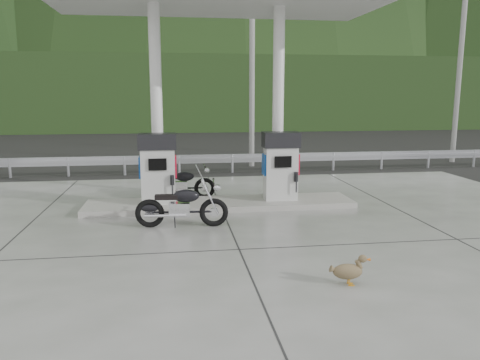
{
  "coord_description": "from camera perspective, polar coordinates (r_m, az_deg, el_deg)",
  "views": [
    {
      "loc": [
        -1.19,
        -9.45,
        2.94
      ],
      "look_at": [
        0.3,
        1.0,
        1.0
      ],
      "focal_mm": 35.0,
      "sensor_mm": 36.0,
      "label": 1
    }
  ],
  "objects": [
    {
      "name": "ground",
      "position": [
        9.97,
        -0.9,
        -6.74
      ],
      "size": [
        160.0,
        160.0,
        0.0
      ],
      "primitive_type": "plane",
      "color": "black",
      "rests_on": "ground"
    },
    {
      "name": "forecourt_apron",
      "position": [
        9.97,
        -0.9,
        -6.68
      ],
      "size": [
        18.0,
        14.0,
        0.02
      ],
      "primitive_type": "cube",
      "color": "slate",
      "rests_on": "ground"
    },
    {
      "name": "pump_island",
      "position": [
        12.35,
        -2.37,
        -2.92
      ],
      "size": [
        7.0,
        1.4,
        0.15
      ],
      "primitive_type": "cube",
      "color": "gray",
      "rests_on": "forecourt_apron"
    },
    {
      "name": "gas_pump_left",
      "position": [
        12.11,
        -9.96,
        1.36
      ],
      "size": [
        0.95,
        0.55,
        1.8
      ],
      "primitive_type": null,
      "color": "silver",
      "rests_on": "pump_island"
    },
    {
      "name": "gas_pump_right",
      "position": [
        12.42,
        4.97,
        1.71
      ],
      "size": [
        0.95,
        0.55,
        1.8
      ],
      "primitive_type": null,
      "color": "silver",
      "rests_on": "pump_island"
    },
    {
      "name": "canopy_column_left",
      "position": [
        12.36,
        -10.14,
        9.0
      ],
      "size": [
        0.3,
        0.3,
        5.0
      ],
      "primitive_type": "cylinder",
      "color": "white",
      "rests_on": "pump_island"
    },
    {
      "name": "canopy_column_right",
      "position": [
        12.67,
        4.67,
        9.15
      ],
      "size": [
        0.3,
        0.3,
        5.0
      ],
      "primitive_type": "cylinder",
      "color": "white",
      "rests_on": "pump_island"
    },
    {
      "name": "guardrail",
      "position": [
        17.64,
        -4.19,
        3.11
      ],
      "size": [
        26.0,
        0.16,
        1.42
      ],
      "primitive_type": null,
      "color": "#ADAFB5",
      "rests_on": "ground"
    },
    {
      "name": "road",
      "position": [
        21.19,
        -4.83,
        2.4
      ],
      "size": [
        60.0,
        7.0,
        0.01
      ],
      "primitive_type": "cube",
      "color": "black",
      "rests_on": "ground"
    },
    {
      "name": "utility_pole_b",
      "position": [
        19.25,
        1.47,
        13.56
      ],
      "size": [
        0.22,
        0.22,
        8.0
      ],
      "primitive_type": "cylinder",
      "color": "gray",
      "rests_on": "ground"
    },
    {
      "name": "utility_pole_c",
      "position": [
        22.56,
        25.19,
        12.13
      ],
      "size": [
        0.22,
        0.22,
        8.0
      ],
      "primitive_type": "cylinder",
      "color": "gray",
      "rests_on": "ground"
    },
    {
      "name": "tree_band",
      "position": [
        39.47,
        -6.51,
        10.42
      ],
      "size": [
        80.0,
        6.0,
        6.0
      ],
      "primitive_type": "cube",
      "color": "black",
      "rests_on": "ground"
    },
    {
      "name": "forested_hills",
      "position": [
        69.53,
        -7.21,
        7.89
      ],
      "size": [
        100.0,
        40.0,
        140.0
      ],
      "primitive_type": null,
      "color": "black",
      "rests_on": "ground"
    },
    {
      "name": "motorcycle_left",
      "position": [
        13.27,
        -7.16,
        -0.53
      ],
      "size": [
        1.78,
        0.58,
        0.84
      ],
      "primitive_type": null,
      "rotation": [
        0.0,
        0.0,
        0.01
      ],
      "color": "black",
      "rests_on": "forecourt_apron"
    },
    {
      "name": "motorcycle_right",
      "position": [
        10.49,
        -7.11,
        -3.25
      ],
      "size": [
        1.97,
        0.76,
        0.91
      ],
      "primitive_type": null,
      "rotation": [
        0.0,
        0.0,
        -0.08
      ],
      "color": "black",
      "rests_on": "forecourt_apron"
    },
    {
      "name": "duck",
      "position": [
        7.58,
        12.98,
        -10.86
      ],
      "size": [
        0.58,
        0.21,
        0.41
      ],
      "primitive_type": null,
      "rotation": [
        0.0,
        0.0,
        -0.09
      ],
      "color": "brown",
      "rests_on": "forecourt_apron"
    }
  ]
}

